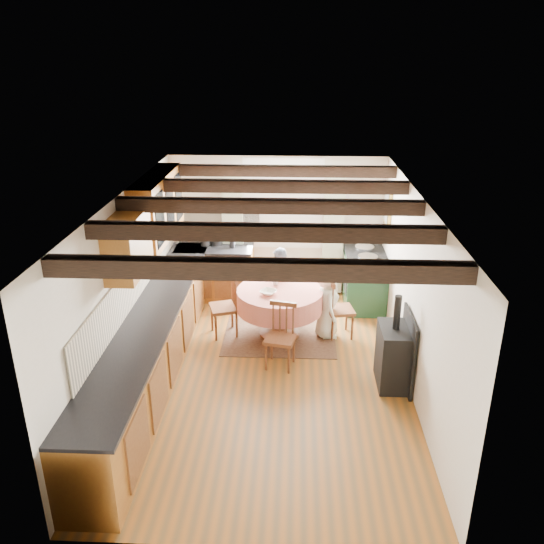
{
  "coord_description": "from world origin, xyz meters",
  "views": [
    {
      "loc": [
        0.32,
        -6.29,
        4.03
      ],
      "look_at": [
        0.0,
        0.8,
        1.15
      ],
      "focal_mm": 36.58,
      "sensor_mm": 36.0,
      "label": 1
    }
  ],
  "objects_px": {
    "dining_table": "(280,313)",
    "aga_range": "(364,279)",
    "child_far": "(280,283)",
    "chair_left": "(224,305)",
    "cast_iron_stove": "(395,341)",
    "child_right": "(327,303)",
    "cup": "(275,282)",
    "chair_near": "(280,337)",
    "chair_right": "(340,308)"
  },
  "relations": [
    {
      "from": "dining_table",
      "to": "chair_left",
      "type": "distance_m",
      "value": 0.84
    },
    {
      "from": "child_far",
      "to": "cup",
      "type": "bearing_deg",
      "value": 87.56
    },
    {
      "from": "chair_left",
      "to": "chair_right",
      "type": "xyz_separation_m",
      "value": [
        1.73,
        0.04,
        -0.02
      ]
    },
    {
      "from": "aga_range",
      "to": "child_far",
      "type": "relative_size",
      "value": 0.85
    },
    {
      "from": "chair_left",
      "to": "chair_right",
      "type": "height_order",
      "value": "chair_left"
    },
    {
      "from": "chair_left",
      "to": "cast_iron_stove",
      "type": "distance_m",
      "value": 2.62
    },
    {
      "from": "chair_right",
      "to": "cup",
      "type": "distance_m",
      "value": 1.04
    },
    {
      "from": "aga_range",
      "to": "cast_iron_stove",
      "type": "height_order",
      "value": "cast_iron_stove"
    },
    {
      "from": "chair_near",
      "to": "cup",
      "type": "bearing_deg",
      "value": 108.42
    },
    {
      "from": "cup",
      "to": "aga_range",
      "type": "bearing_deg",
      "value": 33.93
    },
    {
      "from": "aga_range",
      "to": "child_far",
      "type": "distance_m",
      "value": 1.49
    },
    {
      "from": "aga_range",
      "to": "child_right",
      "type": "height_order",
      "value": "child_right"
    },
    {
      "from": "cup",
      "to": "child_far",
      "type": "bearing_deg",
      "value": 83.49
    },
    {
      "from": "chair_left",
      "to": "aga_range",
      "type": "height_order",
      "value": "chair_left"
    },
    {
      "from": "chair_left",
      "to": "child_right",
      "type": "xyz_separation_m",
      "value": [
        1.54,
        0.02,
        0.06
      ]
    },
    {
      "from": "chair_near",
      "to": "aga_range",
      "type": "xyz_separation_m",
      "value": [
        1.33,
        2.0,
        0.02
      ]
    },
    {
      "from": "child_right",
      "to": "cup",
      "type": "xyz_separation_m",
      "value": [
        -0.77,
        0.13,
        0.27
      ]
    },
    {
      "from": "dining_table",
      "to": "aga_range",
      "type": "bearing_deg",
      "value": 40.17
    },
    {
      "from": "child_far",
      "to": "child_right",
      "type": "relative_size",
      "value": 1.11
    },
    {
      "from": "cast_iron_stove",
      "to": "child_far",
      "type": "height_order",
      "value": "cast_iron_stove"
    },
    {
      "from": "chair_left",
      "to": "child_far",
      "type": "height_order",
      "value": "child_far"
    },
    {
      "from": "aga_range",
      "to": "chair_right",
      "type": "bearing_deg",
      "value": -113.51
    },
    {
      "from": "dining_table",
      "to": "aga_range",
      "type": "xyz_separation_m",
      "value": [
        1.37,
        1.16,
        0.09
      ]
    },
    {
      "from": "dining_table",
      "to": "child_right",
      "type": "relative_size",
      "value": 1.17
    },
    {
      "from": "chair_right",
      "to": "child_right",
      "type": "bearing_deg",
      "value": 84.69
    },
    {
      "from": "dining_table",
      "to": "cup",
      "type": "height_order",
      "value": "cup"
    },
    {
      "from": "aga_range",
      "to": "child_right",
      "type": "relative_size",
      "value": 0.94
    },
    {
      "from": "chair_near",
      "to": "child_right",
      "type": "xyz_separation_m",
      "value": [
        0.67,
        0.9,
        0.09
      ]
    },
    {
      "from": "chair_near",
      "to": "chair_right",
      "type": "xyz_separation_m",
      "value": [
        0.86,
        0.91,
        0.01
      ]
    },
    {
      "from": "cast_iron_stove",
      "to": "child_right",
      "type": "distance_m",
      "value": 1.48
    },
    {
      "from": "chair_left",
      "to": "cup",
      "type": "distance_m",
      "value": 0.85
    },
    {
      "from": "chair_right",
      "to": "dining_table",
      "type": "bearing_deg",
      "value": 84.19
    },
    {
      "from": "child_right",
      "to": "child_far",
      "type": "bearing_deg",
      "value": 43.95
    },
    {
      "from": "cup",
      "to": "chair_near",
      "type": "bearing_deg",
      "value": -84.12
    },
    {
      "from": "dining_table",
      "to": "child_far",
      "type": "relative_size",
      "value": 1.05
    },
    {
      "from": "aga_range",
      "to": "chair_left",
      "type": "bearing_deg",
      "value": -152.98
    },
    {
      "from": "chair_right",
      "to": "cup",
      "type": "xyz_separation_m",
      "value": [
        -0.97,
        0.11,
        0.35
      ]
    },
    {
      "from": "cast_iron_stove",
      "to": "chair_left",
      "type": "bearing_deg",
      "value": 152.02
    },
    {
      "from": "cast_iron_stove",
      "to": "child_far",
      "type": "relative_size",
      "value": 1.04
    },
    {
      "from": "cast_iron_stove",
      "to": "cup",
      "type": "height_order",
      "value": "cast_iron_stove"
    },
    {
      "from": "chair_near",
      "to": "cup",
      "type": "relative_size",
      "value": 8.27
    },
    {
      "from": "chair_near",
      "to": "child_far",
      "type": "distance_m",
      "value": 1.47
    },
    {
      "from": "chair_left",
      "to": "child_right",
      "type": "relative_size",
      "value": 0.89
    },
    {
      "from": "child_far",
      "to": "chair_left",
      "type": "bearing_deg",
      "value": 40.11
    },
    {
      "from": "chair_right",
      "to": "cup",
      "type": "bearing_deg",
      "value": 72.79
    },
    {
      "from": "chair_left",
      "to": "cup",
      "type": "bearing_deg",
      "value": 83.41
    },
    {
      "from": "chair_left",
      "to": "cup",
      "type": "height_order",
      "value": "chair_left"
    },
    {
      "from": "dining_table",
      "to": "cup",
      "type": "xyz_separation_m",
      "value": [
        -0.07,
        0.19,
        0.43
      ]
    },
    {
      "from": "chair_near",
      "to": "chair_right",
      "type": "distance_m",
      "value": 1.26
    },
    {
      "from": "cast_iron_stove",
      "to": "cup",
      "type": "relative_size",
      "value": 11.38
    }
  ]
}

